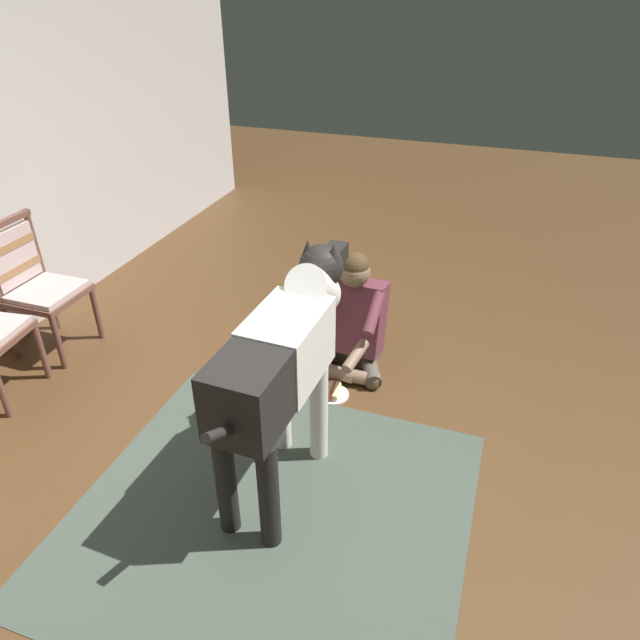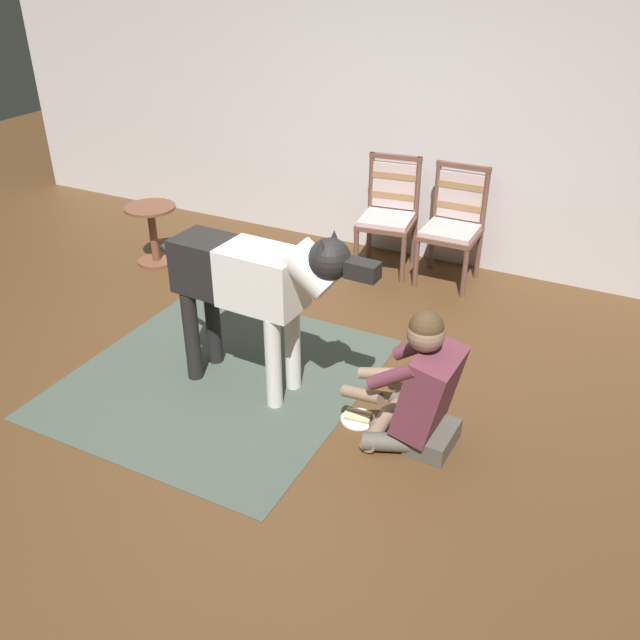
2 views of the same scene
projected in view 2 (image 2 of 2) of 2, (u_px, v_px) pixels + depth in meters
name	position (u px, v px, depth m)	size (l,w,h in m)	color
ground_plane	(249.00, 396.00, 4.44)	(15.08, 15.08, 0.00)	#4E331C
back_wall	(406.00, 110.00, 5.85)	(8.71, 0.10, 2.60)	beige
area_rug	(220.00, 377.00, 4.63)	(1.87, 1.99, 0.01)	#3F493F
dining_chair_left_of_pair	(390.00, 208.00, 5.92)	(0.52, 0.52, 0.98)	brown
dining_chair_right_of_pair	(454.00, 219.00, 5.69)	(0.46, 0.47, 0.98)	brown
person_sitting_on_floor	(421.00, 390.00, 3.88)	(0.68, 0.58, 0.87)	#504B42
large_dog	(255.00, 282.00, 4.15)	(1.54, 0.36, 1.19)	silver
hot_dog_on_plate	(358.00, 417.00, 4.21)	(0.22, 0.22, 0.06)	white
round_side_table	(153.00, 229.00, 6.09)	(0.45, 0.45, 0.54)	brown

